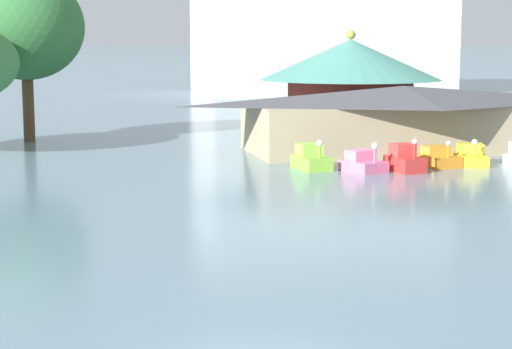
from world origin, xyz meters
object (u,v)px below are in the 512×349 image
Objects in this scene: pedal_boat_orange at (438,158)px; shoreline_tree_mid at (25,27)px; pedal_boat_pink at (363,163)px; background_building_block at (320,7)px; pedal_boat_lime at (311,159)px; boathouse at (403,117)px; green_roof_pavilion at (350,78)px; pedal_boat_yellow at (471,157)px; pedal_boat_red at (405,160)px.

pedal_boat_orange is 28.97m from shoreline_tree_mid.
background_building_block is at bearing 145.65° from pedal_boat_pink.
background_building_block is at bearing 53.98° from shoreline_tree_mid.
pedal_boat_lime is 0.13× the size of boathouse.
pedal_boat_pink is 4.73m from pedal_boat_orange.
shoreline_tree_mid reaches higher than boathouse.
shoreline_tree_mid reaches higher than green_roof_pavilion.
green_roof_pavilion reaches higher than pedal_boat_orange.
pedal_boat_lime is at bearing -114.98° from green_roof_pavilion.
pedal_boat_orange is at bearing -96.24° from boathouse.
boathouse is at bearing -24.41° from shoreline_tree_mid.
pedal_boat_yellow reaches higher than pedal_boat_orange.
boathouse is (0.76, 6.92, 1.66)m from pedal_boat_orange.
background_building_block is at bearing 159.62° from pedal_boat_orange.
boathouse is at bearing 149.53° from pedal_boat_red.
pedal_boat_lime is 4.95m from pedal_boat_red.
pedal_boat_orange is (4.66, 0.84, -0.00)m from pedal_boat_pink.
pedal_boat_red is (2.15, -0.46, 0.13)m from pedal_boat_pink.
pedal_boat_pink is 1.07× the size of pedal_boat_orange.
pedal_boat_red is (4.59, -1.85, 0.03)m from pedal_boat_lime.
background_building_block reaches higher than boathouse.
pedal_boat_orange is 0.18× the size of green_roof_pavilion.
pedal_boat_orange is 0.08× the size of background_building_block.
pedal_boat_orange is 68.63m from background_building_block.
background_building_block reaches higher than pedal_boat_lime.
boathouse is at bearing -92.94° from green_roof_pavilion.
pedal_boat_orange is 0.22× the size of shoreline_tree_mid.
green_roof_pavilion reaches higher than pedal_boat_pink.
pedal_boat_red is at bearing 60.49° from pedal_boat_lime.
pedal_boat_lime is 10.24m from boathouse.
pedal_boat_lime is 0.20× the size of green_roof_pavilion.
pedal_boat_lime reaches higher than pedal_boat_orange.
background_building_block is (12.27, 47.71, 6.99)m from green_roof_pavilion.
pedal_boat_orange is 2.05m from pedal_boat_yellow.
shoreline_tree_mid reaches higher than pedal_boat_pink.
pedal_boat_red reaches higher than pedal_boat_lime.
boathouse is at bearing -102.21° from background_building_block.
pedal_boat_pink is 6.77m from pedal_boat_yellow.
background_building_block is at bearing 155.04° from pedal_boat_lime.
background_building_block is at bearing 75.58° from green_roof_pavilion.
green_roof_pavilion is (-0.68, 18.53, 3.61)m from pedal_boat_yellow.
pedal_boat_red is 0.12× the size of boathouse.
green_roof_pavilion is (6.02, 19.55, 3.62)m from pedal_boat_pink.
green_roof_pavilion is at bearing 147.53° from pedal_boat_lime.
shoreline_tree_mid is at bearing -107.25° from pedal_boat_yellow.
pedal_boat_lime is 23.59m from shoreline_tree_mid.
pedal_boat_red is at bearing -71.29° from pedal_boat_orange.
pedal_boat_pink is 20.78m from green_roof_pavilion.
boathouse reaches higher than pedal_boat_pink.
pedal_boat_pink is 0.86× the size of pedal_boat_yellow.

